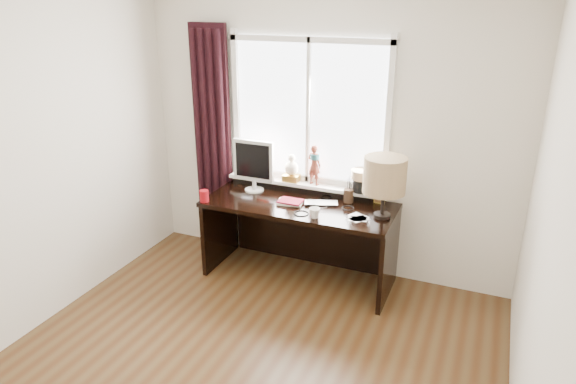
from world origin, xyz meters
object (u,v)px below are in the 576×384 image
at_px(desk, 303,224).
at_px(monitor, 254,163).
at_px(red_cup, 204,196).
at_px(mug, 315,213).
at_px(table_lamp, 385,176).
at_px(laptop, 321,203).

bearing_deg(desk, monitor, 176.46).
bearing_deg(desk, red_cup, -154.26).
relative_size(desk, monitor, 3.47).
bearing_deg(monitor, mug, -26.73).
bearing_deg(monitor, table_lamp, -6.50).
bearing_deg(laptop, table_lamp, -26.18).
height_order(mug, table_lamp, table_lamp).
bearing_deg(desk, laptop, -13.43).
xyz_separation_m(mug, monitor, (-0.74, 0.37, 0.23)).
bearing_deg(table_lamp, monitor, 173.50).
relative_size(red_cup, table_lamp, 0.20).
distance_m(mug, table_lamp, 0.65).
bearing_deg(table_lamp, red_cup, -169.94).
relative_size(laptop, red_cup, 2.77).
distance_m(red_cup, table_lamp, 1.60).
height_order(red_cup, desk, red_cup).
bearing_deg(table_lamp, mug, -155.74).
xyz_separation_m(desk, monitor, (-0.51, 0.03, 0.52)).
bearing_deg(mug, table_lamp, 24.26).
bearing_deg(monitor, laptop, -6.27).
relative_size(mug, red_cup, 0.87).
xyz_separation_m(desk, table_lamp, (0.75, -0.11, 0.61)).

